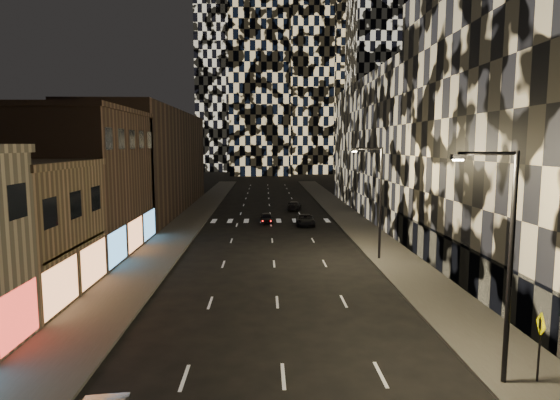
{
  "coord_description": "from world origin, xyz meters",
  "views": [
    {
      "loc": [
        -0.73,
        -7.02,
        9.38
      ],
      "look_at": [
        0.21,
        21.31,
        6.0
      ],
      "focal_mm": 30.0,
      "sensor_mm": 36.0,
      "label": 1
    }
  ],
  "objects": [
    {
      "name": "sidewalk_right",
      "position": [
        10.0,
        50.0,
        0.07
      ],
      "size": [
        4.0,
        120.0,
        0.15
      ],
      "primitive_type": "cube",
      "color": "#47443F",
      "rests_on": "ground"
    },
    {
      "name": "ped_sign",
      "position": [
        9.93,
        9.99,
        2.06
      ],
      "size": [
        0.25,
        0.92,
        2.79
      ],
      "rotation": [
        0.0,
        0.0,
        -0.22
      ],
      "color": "black",
      "rests_on": "sidewalk_right"
    },
    {
      "name": "car_dark_midlane",
      "position": [
        -0.5,
        48.14,
        0.62
      ],
      "size": [
        1.7,
        3.74,
        1.24
      ],
      "primitive_type": "imported",
      "rotation": [
        0.0,
        0.0,
        0.06
      ],
      "color": "black",
      "rests_on": "ground"
    },
    {
      "name": "car_dark_oncoming",
      "position": [
        3.5,
        59.31,
        0.64
      ],
      "size": [
        2.37,
        4.6,
        1.28
      ],
      "primitive_type": "imported",
      "rotation": [
        0.0,
        0.0,
        3.01
      ],
      "color": "black",
      "rests_on": "ground"
    },
    {
      "name": "retail_brown",
      "position": [
        -17.0,
        33.5,
        6.0
      ],
      "size": [
        10.0,
        15.0,
        12.0
      ],
      "primitive_type": "cube",
      "color": "#503A2D",
      "rests_on": "ground"
    },
    {
      "name": "streetlight_far",
      "position": [
        8.35,
        30.0,
        5.35
      ],
      "size": [
        2.55,
        0.25,
        9.0
      ],
      "color": "black",
      "rests_on": "sidewalk_right"
    },
    {
      "name": "retail_filler_left",
      "position": [
        -17.0,
        60.0,
        7.0
      ],
      "size": [
        10.0,
        40.0,
        14.0
      ],
      "primitive_type": "cube",
      "color": "#503A2D",
      "rests_on": "ground"
    },
    {
      "name": "streetlight_near",
      "position": [
        8.35,
        10.0,
        5.35
      ],
      "size": [
        2.55,
        0.25,
        9.0
      ],
      "color": "black",
      "rests_on": "sidewalk_right"
    },
    {
      "name": "tower_right_mid",
      "position": [
        35.0,
        135.0,
        50.0
      ],
      "size": [
        20.0,
        20.0,
        100.0
      ],
      "primitive_type": "cube",
      "color": "black",
      "rests_on": "ground"
    },
    {
      "name": "curb_right",
      "position": [
        7.9,
        50.0,
        0.07
      ],
      "size": [
        0.2,
        120.0,
        0.15
      ],
      "primitive_type": "cube",
      "color": "#4C4C47",
      "rests_on": "ground"
    },
    {
      "name": "midrise_filler_right",
      "position": [
        20.0,
        57.0,
        9.0
      ],
      "size": [
        16.0,
        40.0,
        18.0
      ],
      "primitive_type": "cube",
      "color": "#232326",
      "rests_on": "ground"
    },
    {
      "name": "sidewalk_left",
      "position": [
        -10.0,
        50.0,
        0.07
      ],
      "size": [
        4.0,
        120.0,
        0.15
      ],
      "primitive_type": "cube",
      "color": "#47443F",
      "rests_on": "ground"
    },
    {
      "name": "tower_center_low",
      "position": [
        -2.0,
        140.0,
        47.5
      ],
      "size": [
        18.0,
        18.0,
        95.0
      ],
      "primitive_type": "cube",
      "color": "black",
      "rests_on": "ground"
    },
    {
      "name": "curb_left",
      "position": [
        -7.9,
        50.0,
        0.07
      ],
      "size": [
        0.2,
        120.0,
        0.15
      ],
      "primitive_type": "cube",
      "color": "#4C4C47",
      "rests_on": "ground"
    },
    {
      "name": "car_dark_rightlane",
      "position": [
        4.0,
        46.44,
        0.64
      ],
      "size": [
        2.31,
        4.68,
        1.28
      ],
      "primitive_type": "imported",
      "rotation": [
        0.0,
        0.0,
        -0.04
      ],
      "color": "black",
      "rests_on": "ground"
    },
    {
      "name": "tower_left_back",
      "position": [
        -12.0,
        165.0,
        60.0
      ],
      "size": [
        24.0,
        24.0,
        120.0
      ],
      "primitive_type": "cube",
      "color": "black",
      "rests_on": "ground"
    },
    {
      "name": "midrise_base",
      "position": [
        12.3,
        24.5,
        1.5
      ],
      "size": [
        0.6,
        25.0,
        3.0
      ],
      "primitive_type": "cube",
      "color": "#383838",
      "rests_on": "ground"
    }
  ]
}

